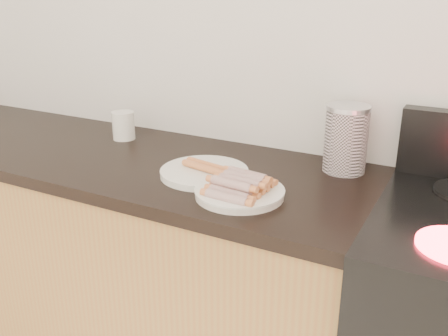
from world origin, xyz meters
The scene contains 9 objects.
wall_back centered at (0.00, 2.00, 1.30)m, with size 4.00×0.04×2.60m, color silver.
cabinet_base centered at (-0.70, 1.69, 0.43)m, with size 2.20×0.59×0.86m, color brown.
counter_slab centered at (-0.70, 1.69, 0.88)m, with size 2.20×0.62×0.04m, color black.
main_plate centered at (0.05, 1.56, 0.91)m, with size 0.25×0.25×0.02m, color white.
side_plate centered at (-0.12, 1.65, 0.91)m, with size 0.27×0.27×0.02m, color silver.
hotdog_pile centered at (0.05, 1.56, 0.94)m, with size 0.12×0.21×0.05m.
plain_sausages centered at (-0.12, 1.65, 0.93)m, with size 0.14×0.07×0.02m.
canister centered at (0.25, 1.89, 1.01)m, with size 0.14×0.14×0.21m.
mug centered at (-0.58, 1.84, 0.95)m, with size 0.08×0.08×0.10m, color white.
Camera 1 is at (0.61, 0.41, 1.46)m, focal length 40.00 mm.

